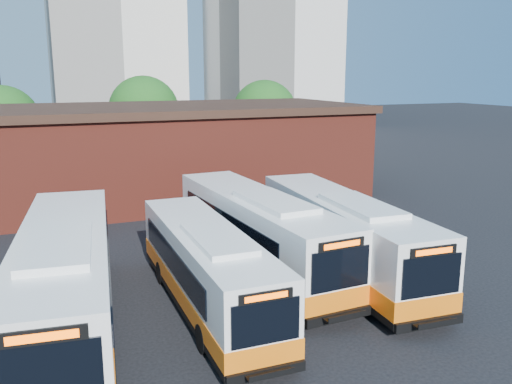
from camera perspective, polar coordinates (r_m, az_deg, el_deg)
name	(u,v)px	position (r m, az deg, el deg)	size (l,w,h in m)	color
ground	(271,307)	(20.73, 1.59, -11.99)	(220.00, 220.00, 0.00)	black
bus_west	(66,286)	(19.18, -19.40, -9.32)	(4.31, 13.88, 3.73)	white
bus_midwest	(207,271)	(20.20, -5.17, -8.29)	(2.55, 11.69, 3.17)	white
bus_mideast	(258,235)	(23.80, 0.23, -4.54)	(3.49, 13.26, 3.58)	white
bus_east	(342,238)	(23.79, 9.07, -4.80)	(3.41, 12.97, 3.50)	white
transit_worker	(384,288)	(20.44, 13.30, -9.79)	(0.70, 0.46, 1.91)	black
depot_building	(155,151)	(38.40, -10.58, 4.26)	(28.60, 12.60, 6.40)	maroon
tree_west	(3,122)	(49.45, -25.11, 6.70)	(6.00, 6.00, 7.65)	#382314
tree_mid	(144,111)	(52.27, -11.72, 8.33)	(6.56, 6.56, 8.36)	#382314
tree_east	(264,113)	(52.62, 0.90, 8.34)	(6.24, 6.24, 7.96)	#382314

